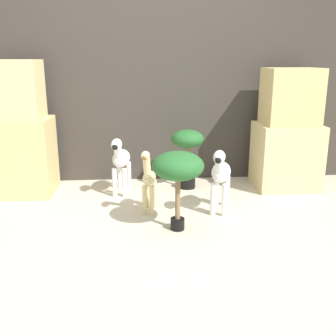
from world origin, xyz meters
The scene contains 9 objects.
ground_plane centered at (0.00, 0.00, 0.00)m, with size 14.00×14.00×0.00m, color beige.
wall_back centered at (0.00, 1.60, 1.10)m, with size 6.40×0.08×2.20m.
rock_pillar_left centered at (-1.36, 1.18, 0.59)m, with size 0.63×0.53×1.32m.
rock_pillar_right centered at (1.36, 1.18, 0.56)m, with size 0.63×0.53×1.24m.
zebra_right centered at (0.53, 0.51, 0.36)m, with size 0.27×0.50×0.60m.
zebra_left centered at (-0.36, 1.07, 0.36)m, with size 0.22×0.50×0.60m.
giraffe_figurine centered at (-0.10, 0.54, 0.32)m, with size 0.16×0.38×0.60m.
potted_palm_front centered at (0.32, 1.22, 0.46)m, with size 0.34×0.34×0.62m.
potted_palm_back centered at (0.13, 0.17, 0.51)m, with size 0.40×0.40×0.64m.
Camera 1 is at (-0.16, -2.74, 1.33)m, focal length 42.00 mm.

